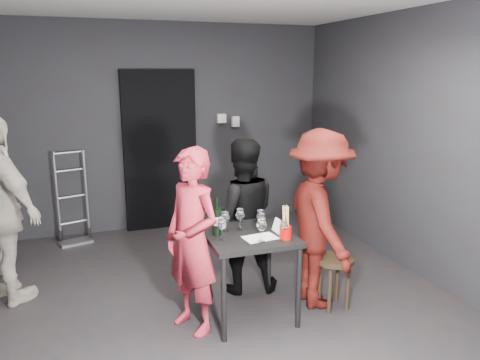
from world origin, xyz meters
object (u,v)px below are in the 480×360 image
object	(u,v)px
stool	(334,268)
server_red	(192,240)
breadstick_cup	(286,223)
tasting_table	(249,245)
woman_black	(241,217)
hand_truck	(74,225)
man_maroon	(320,213)
wine_bottle	(217,221)

from	to	relation	value
stool	server_red	distance (m)	1.33
breadstick_cup	tasting_table	bearing A→B (deg)	138.23
woman_black	breadstick_cup	size ratio (longest dim) A/B	4.86
hand_truck	man_maroon	bearing A→B (deg)	-64.62
hand_truck	server_red	distance (m)	2.69
man_maroon	wine_bottle	xyz separation A→B (m)	(-0.93, 0.05, 0.02)
wine_bottle	hand_truck	bearing A→B (deg)	116.40
hand_truck	server_red	size ratio (longest dim) A/B	0.74
hand_truck	woman_black	xyz separation A→B (m)	(1.54, -1.90, 0.52)
tasting_table	stool	bearing A→B (deg)	-8.13
tasting_table	man_maroon	bearing A→B (deg)	1.17
man_maroon	breadstick_cup	size ratio (longest dim) A/B	5.69
man_maroon	breadstick_cup	distance (m)	0.49
hand_truck	tasting_table	size ratio (longest dim) A/B	1.52
hand_truck	tasting_table	bearing A→B (deg)	-75.22
tasting_table	server_red	size ratio (longest dim) A/B	0.49
wine_bottle	breadstick_cup	bearing A→B (deg)	-29.20
wine_bottle	woman_black	bearing A→B (deg)	50.42
stool	woman_black	bearing A→B (deg)	136.57
woman_black	stool	bearing A→B (deg)	147.40
server_red	woman_black	world-z (taller)	server_red
hand_truck	wine_bottle	xyz separation A→B (m)	(1.17, -2.35, 0.66)
stool	breadstick_cup	bearing A→B (deg)	-169.08
tasting_table	breadstick_cup	xyz separation A→B (m)	(0.24, -0.21, 0.23)
server_red	woman_black	size ratio (longest dim) A/B	1.05
man_maroon	server_red	bearing A→B (deg)	98.64
stool	woman_black	size ratio (longest dim) A/B	0.32
server_red	wine_bottle	size ratio (longest dim) A/B	4.76
woman_black	man_maroon	world-z (taller)	man_maroon
woman_black	wine_bottle	world-z (taller)	woman_black
tasting_table	man_maroon	xyz separation A→B (m)	(0.67, 0.01, 0.20)
tasting_table	server_red	distance (m)	0.51
stool	breadstick_cup	world-z (taller)	breadstick_cup
tasting_table	woman_black	world-z (taller)	woman_black
wine_bottle	breadstick_cup	world-z (taller)	wine_bottle
hand_truck	breadstick_cup	bearing A→B (deg)	-73.43
server_red	man_maroon	world-z (taller)	man_maroon
wine_bottle	breadstick_cup	xyz separation A→B (m)	(0.50, -0.28, 0.01)
man_maroon	breadstick_cup	bearing A→B (deg)	123.51
woman_black	breadstick_cup	xyz separation A→B (m)	(0.13, -0.73, 0.15)
server_red	breadstick_cup	world-z (taller)	server_red
woman_black	breadstick_cup	world-z (taller)	woman_black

